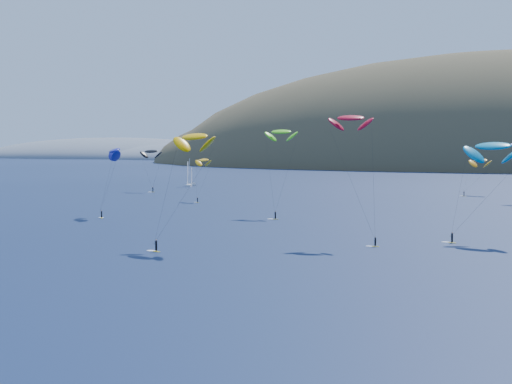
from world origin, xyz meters
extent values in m
ellipsoid|color=#3D3526|center=(20.00, 560.00, -12.60)|extent=(600.00, 300.00, 210.00)
ellipsoid|color=#3D3526|center=(-140.00, 590.00, -7.20)|extent=(340.00, 240.00, 120.00)
ellipsoid|color=slate|center=(-480.00, 760.00, -3.60)|extent=(400.00, 240.00, 60.00)
ellipsoid|color=slate|center=(-340.00, 720.00, -2.64)|extent=(240.00, 180.00, 44.00)
cube|color=silver|center=(-92.82, 223.96, 0.39)|extent=(4.94, 8.64, 1.01)
cylinder|color=silver|center=(-92.82, 224.52, 6.26)|extent=(0.16, 0.16, 11.73)
cube|color=gold|center=(-51.84, 149.36, 0.03)|extent=(1.30, 0.85, 0.07)
cylinder|color=black|center=(-51.84, 149.36, 0.83)|extent=(0.30, 0.30, 1.35)
sphere|color=#8C6047|center=(-51.84, 149.36, 1.61)|extent=(0.23, 0.23, 0.23)
ellipsoid|color=#EFAE11|center=(-53.19, 156.53, 13.28)|extent=(7.61, 5.77, 3.85)
cube|color=gold|center=(-13.12, 54.94, 0.04)|extent=(1.64, 0.90, 0.09)
cylinder|color=black|center=(-13.12, 54.94, 1.04)|extent=(0.37, 0.37, 1.69)
sphere|color=#8C6047|center=(-13.12, 54.94, 2.02)|extent=(0.28, 0.28, 0.28)
ellipsoid|color=#F0B000|center=(-10.33, 64.35, 19.95)|extent=(10.04, 6.76, 5.13)
cube|color=gold|center=(-11.98, 111.90, 0.04)|extent=(1.54, 0.58, 0.08)
cylinder|color=black|center=(-11.98, 111.90, 0.99)|extent=(0.35, 0.35, 1.61)
sphere|color=#8C6047|center=(-11.98, 111.90, 1.92)|extent=(0.27, 0.27, 0.27)
ellipsoid|color=#59E21C|center=(-14.62, 123.50, 21.75)|extent=(8.62, 4.64, 4.62)
cube|color=gold|center=(33.27, 84.98, 0.04)|extent=(1.60, 0.91, 0.08)
cylinder|color=black|center=(33.27, 84.98, 1.01)|extent=(0.36, 0.36, 1.64)
sphere|color=#8C6047|center=(33.27, 84.98, 1.96)|extent=(0.28, 0.28, 0.28)
ellipsoid|color=#0074A3|center=(39.81, 92.05, 18.22)|extent=(12.00, 8.33, 6.11)
cube|color=gold|center=(20.85, 74.94, 0.04)|extent=(1.40, 0.62, 0.07)
cylinder|color=black|center=(20.85, 74.94, 0.88)|extent=(0.32, 0.32, 1.44)
sphere|color=#8C6047|center=(20.85, 74.94, 1.72)|extent=(0.24, 0.24, 0.24)
ellipsoid|color=#B50820|center=(14.67, 80.55, 23.56)|extent=(8.49, 5.05, 4.44)
cube|color=gold|center=(-53.36, 98.36, 0.04)|extent=(1.27, 1.40, 0.08)
cylinder|color=black|center=(-53.36, 98.36, 0.96)|extent=(0.34, 0.34, 1.57)
sphere|color=#8C6047|center=(-53.36, 98.36, 1.87)|extent=(0.26, 0.26, 0.26)
ellipsoid|color=navy|center=(-54.31, 106.06, 16.86)|extent=(9.01, 9.64, 5.04)
cube|color=gold|center=(23.85, 208.71, 0.04)|extent=(1.40, 1.02, 0.08)
cylinder|color=black|center=(23.85, 208.71, 0.90)|extent=(0.32, 0.32, 1.47)
sphere|color=#8C6047|center=(23.85, 208.71, 1.76)|extent=(0.25, 0.25, 0.25)
ellipsoid|color=orange|center=(28.40, 218.57, 12.56)|extent=(9.54, 7.77, 4.84)
cube|color=gold|center=(-88.96, 185.93, 0.04)|extent=(1.60, 0.54, 0.09)
cylinder|color=black|center=(-88.96, 185.93, 1.03)|extent=(0.37, 0.37, 1.68)
sphere|color=#8C6047|center=(-88.96, 185.93, 2.01)|extent=(0.28, 0.28, 0.28)
ellipsoid|color=black|center=(-92.39, 190.86, 15.57)|extent=(8.98, 4.55, 4.89)
camera|label=1|loc=(47.96, -52.27, 18.78)|focal=50.00mm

